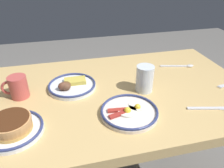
% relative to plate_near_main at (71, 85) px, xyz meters
% --- Properties ---
extents(dining_table, '(1.30, 0.78, 0.74)m').
position_rel_plate_near_main_xyz_m(dining_table, '(-0.20, 0.07, -0.14)').
color(dining_table, tan).
rests_on(dining_table, ground_plane).
extents(plate_near_main, '(0.23, 0.23, 0.05)m').
position_rel_plate_near_main_xyz_m(plate_near_main, '(0.00, 0.00, 0.00)').
color(plate_near_main, silver).
rests_on(plate_near_main, dining_table).
extents(plate_center_pancakes, '(0.22, 0.22, 0.06)m').
position_rel_plate_near_main_xyz_m(plate_center_pancakes, '(0.23, 0.26, 0.01)').
color(plate_center_pancakes, white).
rests_on(plate_center_pancakes, dining_table).
extents(plate_far_companion, '(0.23, 0.23, 0.04)m').
position_rel_plate_near_main_xyz_m(plate_far_companion, '(-0.21, 0.25, -0.00)').
color(plate_far_companion, silver).
rests_on(plate_far_companion, dining_table).
extents(coffee_mug, '(0.11, 0.08, 0.10)m').
position_rel_plate_near_main_xyz_m(coffee_mug, '(0.23, 0.02, 0.04)').
color(coffee_mug, '#BF4C47').
rests_on(coffee_mug, dining_table).
extents(drinking_glass, '(0.08, 0.08, 0.12)m').
position_rel_plate_near_main_xyz_m(drinking_glass, '(-0.33, 0.10, 0.04)').
color(drinking_glass, silver).
rests_on(drinking_glass, dining_table).
extents(butter_knife, '(0.22, 0.07, 0.01)m').
position_rel_plate_near_main_xyz_m(butter_knife, '(-0.56, 0.30, -0.01)').
color(butter_knife, silver).
rests_on(butter_knife, dining_table).
extents(tea_spoon, '(0.19, 0.06, 0.01)m').
position_rel_plate_near_main_xyz_m(tea_spoon, '(-0.63, -0.09, -0.01)').
color(tea_spoon, silver).
rests_on(tea_spoon, dining_table).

